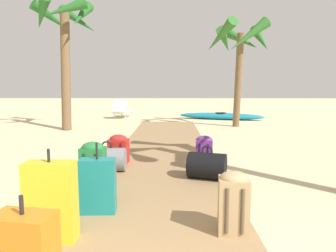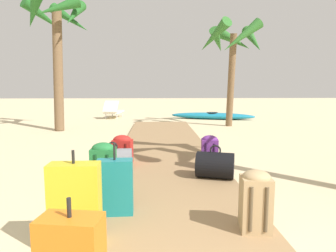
{
  "view_description": "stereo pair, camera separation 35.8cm",
  "coord_description": "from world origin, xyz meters",
  "px_view_note": "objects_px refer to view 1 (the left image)",
  "views": [
    {
      "loc": [
        0.17,
        -0.71,
        1.42
      ],
      "look_at": [
        0.08,
        5.83,
        0.55
      ],
      "focal_mm": 32.38,
      "sensor_mm": 36.0,
      "label": 1
    },
    {
      "loc": [
        -0.19,
        -0.71,
        1.42
      ],
      "look_at": [
        0.08,
        5.83,
        0.55
      ],
      "focal_mm": 32.38,
      "sensor_mm": 36.0,
      "label": 2
    }
  ],
  "objects_px": {
    "palm_tree_far_left": "(65,31)",
    "kayak": "(221,116)",
    "backpack_purple": "(204,152)",
    "palm_tree_far_right": "(240,45)",
    "backpack_green": "(93,164)",
    "lounge_chair": "(122,110)",
    "duffel_bag_grey": "(107,159)",
    "duffel_bag_black": "(207,166)",
    "suitcase_teal": "(98,186)",
    "suitcase_yellow": "(51,202)",
    "backpack_red": "(118,148)",
    "backpack_tan": "(233,201)"
  },
  "relations": [
    {
      "from": "palm_tree_far_left",
      "to": "kayak",
      "type": "height_order",
      "value": "palm_tree_far_left"
    },
    {
      "from": "backpack_purple",
      "to": "palm_tree_far_right",
      "type": "xyz_separation_m",
      "value": [
        1.73,
        5.57,
        2.39
      ]
    },
    {
      "from": "backpack_green",
      "to": "lounge_chair",
      "type": "distance_m",
      "value": 9.69
    },
    {
      "from": "duffel_bag_grey",
      "to": "lounge_chair",
      "type": "bearing_deg",
      "value": 97.7
    },
    {
      "from": "backpack_purple",
      "to": "palm_tree_far_left",
      "type": "height_order",
      "value": "palm_tree_far_left"
    },
    {
      "from": "duffel_bag_black",
      "to": "suitcase_teal",
      "type": "bearing_deg",
      "value": -137.18
    },
    {
      "from": "suitcase_yellow",
      "to": "lounge_chair",
      "type": "height_order",
      "value": "suitcase_yellow"
    },
    {
      "from": "backpack_purple",
      "to": "duffel_bag_black",
      "type": "relative_size",
      "value": 0.88
    },
    {
      "from": "suitcase_teal",
      "to": "suitcase_yellow",
      "type": "bearing_deg",
      "value": -113.12
    },
    {
      "from": "backpack_purple",
      "to": "suitcase_yellow",
      "type": "distance_m",
      "value": 2.78
    },
    {
      "from": "lounge_chair",
      "to": "kayak",
      "type": "height_order",
      "value": "lounge_chair"
    },
    {
      "from": "suitcase_yellow",
      "to": "duffel_bag_grey",
      "type": "height_order",
      "value": "suitcase_yellow"
    },
    {
      "from": "backpack_purple",
      "to": "backpack_green",
      "type": "distance_m",
      "value": 1.81
    },
    {
      "from": "palm_tree_far_left",
      "to": "palm_tree_far_right",
      "type": "height_order",
      "value": "palm_tree_far_left"
    },
    {
      "from": "backpack_purple",
      "to": "lounge_chair",
      "type": "xyz_separation_m",
      "value": [
        -2.74,
        8.7,
        -0.04
      ]
    },
    {
      "from": "suitcase_yellow",
      "to": "duffel_bag_black",
      "type": "distance_m",
      "value": 2.38
    },
    {
      "from": "backpack_purple",
      "to": "duffel_bag_grey",
      "type": "distance_m",
      "value": 1.56
    },
    {
      "from": "palm_tree_far_right",
      "to": "lounge_chair",
      "type": "xyz_separation_m",
      "value": [
        -4.47,
        3.13,
        -2.43
      ]
    },
    {
      "from": "backpack_red",
      "to": "backpack_green",
      "type": "distance_m",
      "value": 1.3
    },
    {
      "from": "suitcase_teal",
      "to": "backpack_tan",
      "type": "relative_size",
      "value": 1.3
    },
    {
      "from": "backpack_green",
      "to": "palm_tree_far_left",
      "type": "relative_size",
      "value": 0.15
    },
    {
      "from": "backpack_purple",
      "to": "palm_tree_far_left",
      "type": "bearing_deg",
      "value": 127.75
    },
    {
      "from": "palm_tree_far_left",
      "to": "backpack_green",
      "type": "bearing_deg",
      "value": -68.35
    },
    {
      "from": "backpack_purple",
      "to": "backpack_green",
      "type": "height_order",
      "value": "backpack_green"
    },
    {
      "from": "duffel_bag_black",
      "to": "palm_tree_far_left",
      "type": "xyz_separation_m",
      "value": [
        -3.93,
        5.6,
        2.87
      ]
    },
    {
      "from": "suitcase_yellow",
      "to": "backpack_tan",
      "type": "bearing_deg",
      "value": 5.78
    },
    {
      "from": "suitcase_yellow",
      "to": "backpack_red",
      "type": "relative_size",
      "value": 1.63
    },
    {
      "from": "backpack_purple",
      "to": "backpack_tan",
      "type": "height_order",
      "value": "backpack_tan"
    },
    {
      "from": "suitcase_yellow",
      "to": "palm_tree_far_right",
      "type": "distance_m",
      "value": 8.85
    },
    {
      "from": "backpack_purple",
      "to": "kayak",
      "type": "relative_size",
      "value": 0.15
    },
    {
      "from": "backpack_purple",
      "to": "backpack_tan",
      "type": "xyz_separation_m",
      "value": [
        0.04,
        -2.15,
        0.02
      ]
    },
    {
      "from": "backpack_green",
      "to": "palm_tree_far_left",
      "type": "xyz_separation_m",
      "value": [
        -2.38,
        6.0,
        2.74
      ]
    },
    {
      "from": "backpack_green",
      "to": "kayak",
      "type": "height_order",
      "value": "backpack_green"
    },
    {
      "from": "duffel_bag_black",
      "to": "backpack_green",
      "type": "relative_size",
      "value": 1.02
    },
    {
      "from": "backpack_tan",
      "to": "palm_tree_far_left",
      "type": "distance_m",
      "value": 8.71
    },
    {
      "from": "backpack_purple",
      "to": "suitcase_yellow",
      "type": "bearing_deg",
      "value": -123.99
    },
    {
      "from": "palm_tree_far_right",
      "to": "palm_tree_far_left",
      "type": "bearing_deg",
      "value": -175.16
    },
    {
      "from": "backpack_green",
      "to": "backpack_tan",
      "type": "relative_size",
      "value": 1.06
    },
    {
      "from": "duffel_bag_black",
      "to": "suitcase_yellow",
      "type": "bearing_deg",
      "value": -130.75
    },
    {
      "from": "lounge_chair",
      "to": "kayak",
      "type": "relative_size",
      "value": 0.44
    },
    {
      "from": "suitcase_yellow",
      "to": "duffel_bag_black",
      "type": "bearing_deg",
      "value": 49.25
    },
    {
      "from": "duffel_bag_grey",
      "to": "palm_tree_far_right",
      "type": "height_order",
      "value": "palm_tree_far_right"
    },
    {
      "from": "duffel_bag_black",
      "to": "kayak",
      "type": "xyz_separation_m",
      "value": [
        1.56,
        8.57,
        -0.13
      ]
    },
    {
      "from": "backpack_green",
      "to": "duffel_bag_black",
      "type": "bearing_deg",
      "value": 14.67
    },
    {
      "from": "backpack_red",
      "to": "palm_tree_far_right",
      "type": "height_order",
      "value": "palm_tree_far_right"
    },
    {
      "from": "backpack_tan",
      "to": "kayak",
      "type": "relative_size",
      "value": 0.16
    },
    {
      "from": "backpack_red",
      "to": "backpack_green",
      "type": "height_order",
      "value": "backpack_green"
    },
    {
      "from": "suitcase_yellow",
      "to": "palm_tree_far_left",
      "type": "relative_size",
      "value": 0.19
    },
    {
      "from": "palm_tree_far_left",
      "to": "palm_tree_far_right",
      "type": "bearing_deg",
      "value": 4.84
    },
    {
      "from": "suitcase_teal",
      "to": "palm_tree_far_left",
      "type": "xyz_separation_m",
      "value": [
        -2.64,
        6.8,
        2.77
      ]
    }
  ]
}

